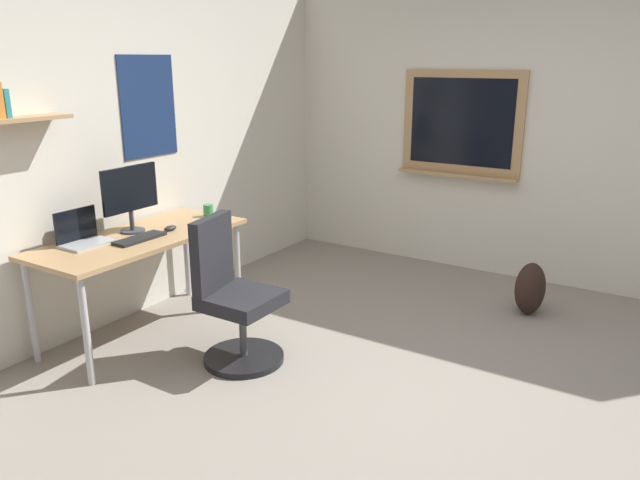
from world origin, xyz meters
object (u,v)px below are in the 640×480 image
at_px(desk, 141,245).
at_px(laptop, 83,236).
at_px(monitor_primary, 130,194).
at_px(coffee_mug, 208,210).
at_px(backpack, 530,288).
at_px(office_chair, 233,301).
at_px(keyboard, 140,238).
at_px(computer_mouse, 170,228).

bearing_deg(desk, laptop, 155.43).
xyz_separation_m(desk, monitor_primary, (0.04, 0.11, 0.34)).
bearing_deg(monitor_primary, coffee_mug, -12.74).
bearing_deg(backpack, office_chair, 141.63).
relative_size(desk, coffee_mug, 16.39).
height_order(laptop, coffee_mug, laptop).
xyz_separation_m(desk, backpack, (1.82, -2.22, -0.46)).
bearing_deg(office_chair, laptop, 110.92).
bearing_deg(keyboard, monitor_primary, 59.15).
height_order(monitor_primary, computer_mouse, monitor_primary).
bearing_deg(desk, office_chair, -88.33).
xyz_separation_m(office_chair, monitor_primary, (0.01, 0.90, 0.59)).
xyz_separation_m(monitor_primary, coffee_mug, (0.62, -0.14, -0.22)).
bearing_deg(keyboard, laptop, 138.00).
height_order(keyboard, computer_mouse, computer_mouse).
relative_size(laptop, coffee_mug, 3.37).
distance_m(desk, keyboard, 0.14).
bearing_deg(monitor_primary, laptop, 172.71).
relative_size(desk, monitor_primary, 3.25).
relative_size(keyboard, coffee_mug, 4.02).
relative_size(office_chair, coffee_mug, 10.33).
bearing_deg(office_chair, computer_mouse, 75.67).
relative_size(desk, keyboard, 4.08).
bearing_deg(coffee_mug, monitor_primary, 167.26).
bearing_deg(backpack, laptop, 132.34).
bearing_deg(laptop, backpack, -47.66).
bearing_deg(coffee_mug, backpack, -61.85).
bearing_deg(office_chair, monitor_primary, 89.07).
relative_size(laptop, monitor_primary, 0.67).
distance_m(office_chair, monitor_primary, 1.08).
distance_m(keyboard, backpack, 2.91).
height_order(computer_mouse, coffee_mug, coffee_mug).
xyz_separation_m(desk, coffee_mug, (0.65, -0.03, 0.11)).
height_order(keyboard, coffee_mug, coffee_mug).
bearing_deg(monitor_primary, backpack, -52.48).
relative_size(coffee_mug, backpack, 0.23).
xyz_separation_m(desk, laptop, (-0.34, 0.16, 0.12)).
height_order(desk, keyboard, keyboard).
height_order(laptop, computer_mouse, laptop).
height_order(office_chair, keyboard, office_chair).
xyz_separation_m(laptop, keyboard, (0.26, -0.24, -0.04)).
xyz_separation_m(monitor_primary, computer_mouse, (0.17, -0.19, -0.25)).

